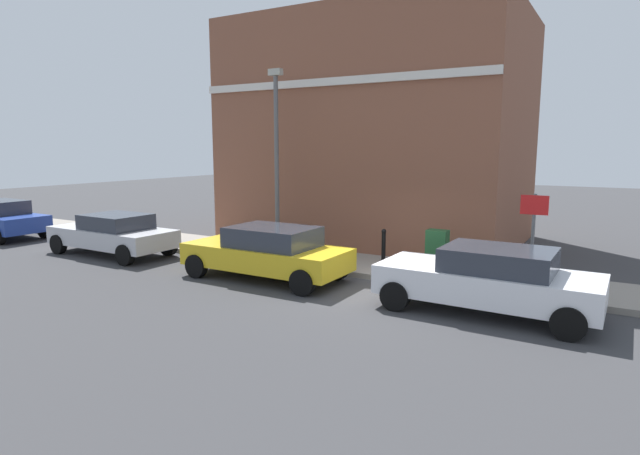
# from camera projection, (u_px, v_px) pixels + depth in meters

# --- Properties ---
(ground) EXTENTS (80.00, 80.00, 0.00)m
(ground) POSITION_uv_depth(u_px,v_px,m) (381.00, 291.00, 12.73)
(ground) COLOR #38383A
(sidewalk) EXTENTS (2.38, 30.00, 0.15)m
(sidewalk) POSITION_uv_depth(u_px,v_px,m) (240.00, 250.00, 17.41)
(sidewalk) COLOR gray
(sidewalk) RESTS_ON ground
(corner_building) EXTENTS (7.17, 10.12, 7.97)m
(corner_building) POSITION_uv_depth(u_px,v_px,m) (379.00, 134.00, 19.39)
(corner_building) COLOR brown
(corner_building) RESTS_ON ground
(car_white) EXTENTS (1.99, 4.53, 1.43)m
(car_white) POSITION_uv_depth(u_px,v_px,m) (489.00, 279.00, 10.90)
(car_white) COLOR silver
(car_white) RESTS_ON ground
(car_yellow) EXTENTS (1.95, 4.49, 1.42)m
(car_yellow) POSITION_uv_depth(u_px,v_px,m) (268.00, 252.00, 13.75)
(car_yellow) COLOR gold
(car_yellow) RESTS_ON ground
(car_silver) EXTENTS (1.96, 4.45, 1.35)m
(car_silver) POSITION_uv_depth(u_px,v_px,m) (113.00, 234.00, 16.85)
(car_silver) COLOR #B7B7BC
(car_silver) RESTS_ON ground
(utility_cabinet) EXTENTS (0.46, 0.61, 1.15)m
(utility_cabinet) POSITION_uv_depth(u_px,v_px,m) (437.00, 253.00, 13.92)
(utility_cabinet) COLOR #1E4C28
(utility_cabinet) RESTS_ON sidewalk
(bollard_near_cabinet) EXTENTS (0.14, 0.14, 1.04)m
(bollard_near_cabinet) POSITION_uv_depth(u_px,v_px,m) (384.00, 246.00, 14.79)
(bollard_near_cabinet) COLOR black
(bollard_near_cabinet) RESTS_ON sidewalk
(bollard_far_kerb) EXTENTS (0.14, 0.14, 1.04)m
(bollard_far_kerb) POSITION_uv_depth(u_px,v_px,m) (318.00, 246.00, 14.73)
(bollard_far_kerb) COLOR black
(bollard_far_kerb) RESTS_ON sidewalk
(street_sign) EXTENTS (0.08, 0.60, 2.30)m
(street_sign) POSITION_uv_depth(u_px,v_px,m) (533.00, 228.00, 11.77)
(street_sign) COLOR #59595B
(street_sign) RESTS_ON sidewalk
(lamppost) EXTENTS (0.20, 0.44, 5.72)m
(lamppost) POSITION_uv_depth(u_px,v_px,m) (277.00, 153.00, 16.33)
(lamppost) COLOR #59595B
(lamppost) RESTS_ON sidewalk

